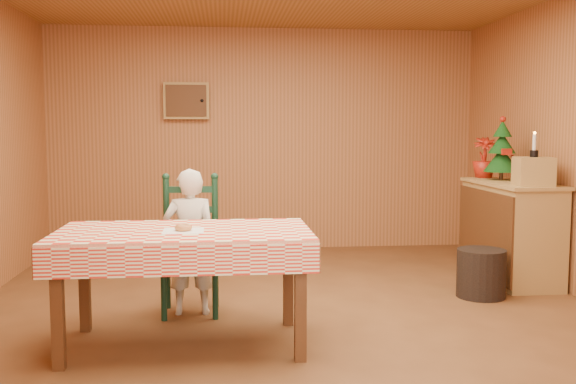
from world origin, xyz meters
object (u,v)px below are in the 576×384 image
Objects in this scene: ladder_chair at (191,248)px; christmas_tree at (502,151)px; crate at (533,171)px; storage_bin at (481,273)px; dining_table at (184,242)px; shelf_unit at (510,231)px; seated_child at (190,242)px.

ladder_chair is 3.22m from christmas_tree.
crate is 0.73× the size of storage_bin.
storage_bin is at bearing 22.01° from dining_table.
crate reaches higher than storage_bin.
dining_table is at bearing -151.86° from shelf_unit.
crate is (2.96, 0.45, 0.49)m from seated_child.
dining_table reaches higher than storage_bin.
seated_child is 2.75× the size of storage_bin.
ladder_chair is at bearing -90.00° from seated_child.
ladder_chair is 0.87× the size of shelf_unit.
shelf_unit is at bearing -91.98° from christmas_tree.
storage_bin is (2.43, 0.20, -0.30)m from ladder_chair.
shelf_unit is at bearing 15.02° from ladder_chair.
christmas_tree is 1.52× the size of storage_bin.
christmas_tree is at bearing 90.00° from crate.
crate reaches higher than seated_child.
dining_table is at bearing -157.99° from storage_bin.
crate is at bearing -88.77° from shelf_unit.
storage_bin is (2.43, 0.25, -0.36)m from seated_child.
christmas_tree is at bearing 31.70° from dining_table.
seated_child is (0.00, -0.06, 0.06)m from ladder_chair.
seated_child reaches higher than ladder_chair.
shelf_unit reaches higher than storage_bin.
dining_table is at bearing -148.30° from christmas_tree.
christmas_tree reaches higher than dining_table.
ladder_chair is 1.74× the size of christmas_tree.
seated_child is 2.47m from storage_bin.
shelf_unit is (2.95, 0.85, -0.10)m from seated_child.
seated_child is 1.81× the size of christmas_tree.
christmas_tree is (0.01, 0.25, 0.74)m from shelf_unit.
shelf_unit is 4.13× the size of crate.
seated_child is at bearing -90.00° from ladder_chair.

